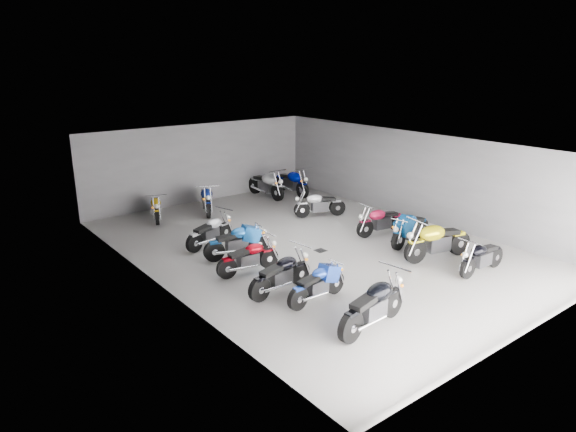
% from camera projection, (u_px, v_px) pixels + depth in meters
% --- Properties ---
extents(ground, '(14.00, 14.00, 0.00)m').
position_uv_depth(ground, '(310.00, 246.00, 16.25)').
color(ground, gray).
rests_on(ground, ground).
extents(wall_back, '(10.00, 0.10, 3.20)m').
position_uv_depth(wall_back, '(200.00, 163.00, 21.07)').
color(wall_back, slate).
rests_on(wall_back, ground).
extents(wall_left, '(0.10, 14.00, 3.20)m').
position_uv_depth(wall_left, '(159.00, 229.00, 12.84)').
color(wall_left, slate).
rests_on(wall_left, ground).
extents(wall_right, '(0.10, 14.00, 3.20)m').
position_uv_depth(wall_right, '(415.00, 176.00, 18.72)').
color(wall_right, slate).
rests_on(wall_right, ground).
extents(ceiling, '(10.00, 14.00, 0.04)m').
position_uv_depth(ceiling, '(311.00, 145.00, 15.31)').
color(ceiling, black).
rests_on(ceiling, wall_back).
extents(drain_grate, '(0.32, 0.32, 0.01)m').
position_uv_depth(drain_grate, '(321.00, 250.00, 15.87)').
color(drain_grate, black).
rests_on(drain_grate, ground).
extents(motorcycle_left_a, '(2.24, 0.54, 0.99)m').
position_uv_depth(motorcycle_left_a, '(374.00, 306.00, 11.13)').
color(motorcycle_left_a, black).
rests_on(motorcycle_left_a, ground).
extents(motorcycle_left_b, '(1.89, 0.42, 0.83)m').
position_uv_depth(motorcycle_left_b, '(318.00, 284.00, 12.43)').
color(motorcycle_left_b, black).
rests_on(motorcycle_left_b, ground).
extents(motorcycle_left_c, '(2.03, 0.46, 0.89)m').
position_uv_depth(motorcycle_left_c, '(281.00, 274.00, 12.90)').
color(motorcycle_left_c, black).
rests_on(motorcycle_left_c, ground).
extents(motorcycle_left_d, '(1.91, 0.41, 0.84)m').
position_uv_depth(motorcycle_left_d, '(249.00, 257.00, 14.09)').
color(motorcycle_left_d, black).
rests_on(motorcycle_left_d, ground).
extents(motorcycle_left_e, '(2.02, 0.58, 0.90)m').
position_uv_depth(motorcycle_left_e, '(238.00, 242.00, 15.20)').
color(motorcycle_left_e, black).
rests_on(motorcycle_left_e, ground).
extents(motorcycle_left_f, '(1.92, 0.67, 0.86)m').
position_uv_depth(motorcycle_left_f, '(210.00, 232.00, 16.16)').
color(motorcycle_left_f, black).
rests_on(motorcycle_left_f, ground).
extents(motorcycle_right_a, '(1.93, 0.37, 0.85)m').
position_uv_depth(motorcycle_right_a, '(482.00, 257.00, 14.11)').
color(motorcycle_right_a, black).
rests_on(motorcycle_right_a, ground).
extents(motorcycle_right_b, '(2.34, 0.70, 1.04)m').
position_uv_depth(motorcycle_right_b, '(437.00, 241.00, 15.05)').
color(motorcycle_right_b, black).
rests_on(motorcycle_right_b, ground).
extents(motorcycle_right_c, '(2.14, 0.57, 0.95)m').
position_uv_depth(motorcycle_right_c, '(410.00, 229.00, 16.31)').
color(motorcycle_right_c, black).
rests_on(motorcycle_right_c, ground).
extents(motorcycle_right_d, '(2.01, 0.51, 0.89)m').
position_uv_depth(motorcycle_right_d, '(381.00, 221.00, 17.22)').
color(motorcycle_right_d, black).
rests_on(motorcycle_right_d, ground).
extents(motorcycle_right_f, '(1.87, 0.95, 0.88)m').
position_uv_depth(motorcycle_right_f, '(319.00, 204.00, 19.21)').
color(motorcycle_right_f, black).
rests_on(motorcycle_right_f, ground).
extents(motorcycle_back_b, '(0.86, 1.90, 0.88)m').
position_uv_depth(motorcycle_back_b, '(156.00, 207.00, 18.83)').
color(motorcycle_back_b, black).
rests_on(motorcycle_back_b, ground).
extents(motorcycle_back_c, '(1.07, 2.09, 0.98)m').
position_uv_depth(motorcycle_back_c, '(206.00, 199.00, 19.71)').
color(motorcycle_back_c, black).
rests_on(motorcycle_back_c, ground).
extents(motorcycle_back_e, '(0.46, 2.35, 1.03)m').
position_uv_depth(motorcycle_back_e, '(266.00, 184.00, 21.92)').
color(motorcycle_back_e, black).
rests_on(motorcycle_back_e, ground).
extents(motorcycle_back_f, '(0.48, 2.35, 1.03)m').
position_uv_depth(motorcycle_back_f, '(292.00, 182.00, 22.32)').
color(motorcycle_back_f, black).
rests_on(motorcycle_back_f, ground).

